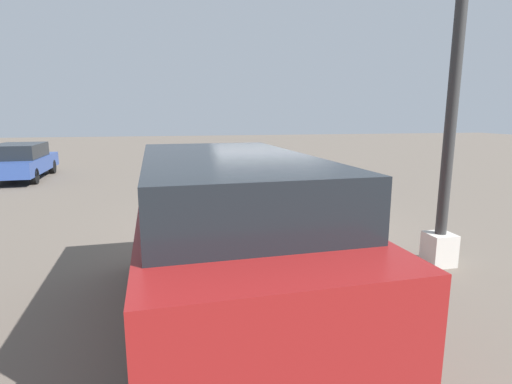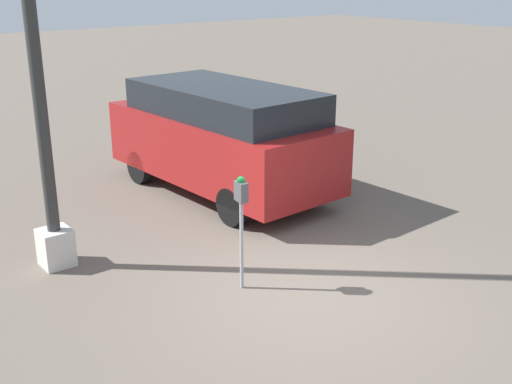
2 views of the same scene
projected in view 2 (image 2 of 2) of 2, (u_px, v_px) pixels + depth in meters
name	position (u px, v px, depth m)	size (l,w,h in m)	color
ground_plane	(307.00, 294.00, 8.49)	(80.00, 80.00, 0.00)	#60564C
parking_meter_near	(241.00, 207.00, 8.30)	(0.21, 0.14, 1.58)	#9E9EA3
lamp_post	(41.00, 110.00, 8.60)	(0.44, 0.44, 6.32)	beige
parked_van	(221.00, 135.00, 12.05)	(4.92, 2.23, 2.07)	maroon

